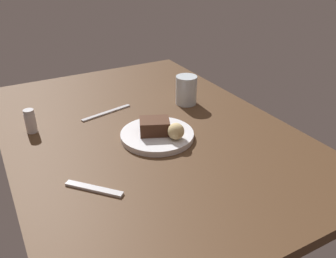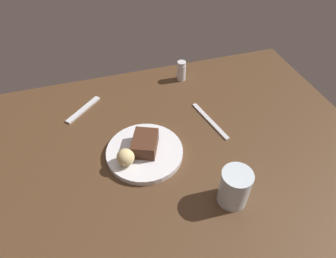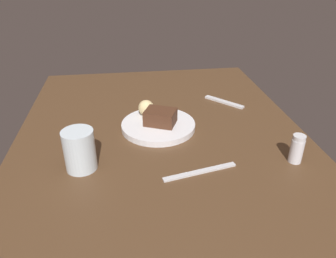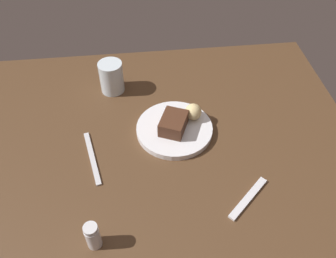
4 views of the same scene
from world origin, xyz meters
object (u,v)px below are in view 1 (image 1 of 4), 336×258
at_px(chocolate_cake_slice, 156,126).
at_px(water_glass, 186,90).
at_px(bread_roll, 176,131).
at_px(salt_shaker, 30,121).
at_px(dessert_spoon, 94,189).
at_px(butter_knife, 107,113).
at_px(dessert_plate, 157,135).

relative_size(chocolate_cake_slice, water_glass, 0.85).
height_order(bread_roll, salt_shaker, salt_shaker).
xyz_separation_m(water_glass, dessert_spoon, (-0.33, 0.46, -0.05)).
relative_size(bread_roll, butter_knife, 0.26).
bearing_deg(chocolate_cake_slice, water_glass, -50.62).
height_order(bread_roll, dessert_spoon, bread_roll).
bearing_deg(salt_shaker, bread_roll, -128.20).
height_order(dessert_plate, bread_roll, bread_roll).
bearing_deg(butter_knife, salt_shaker, -9.05).
xyz_separation_m(dessert_plate, water_glass, (0.18, -0.21, 0.04)).
xyz_separation_m(salt_shaker, water_glass, (-0.04, -0.53, 0.01)).
xyz_separation_m(chocolate_cake_slice, dessert_spoon, (-0.16, 0.25, -0.04)).
xyz_separation_m(dessert_plate, dessert_spoon, (-0.15, 0.25, -0.01)).
xyz_separation_m(salt_shaker, dessert_spoon, (-0.37, -0.08, -0.03)).
distance_m(water_glass, butter_knife, 0.30).
relative_size(bread_roll, water_glass, 0.47).
xyz_separation_m(chocolate_cake_slice, bread_roll, (-0.06, -0.03, 0.00)).
relative_size(bread_roll, dessert_spoon, 0.33).
xyz_separation_m(chocolate_cake_slice, butter_knife, (0.23, 0.07, -0.04)).
distance_m(water_glass, dessert_spoon, 0.57).
relative_size(dessert_plate, water_glass, 2.14).
height_order(chocolate_cake_slice, butter_knife, chocolate_cake_slice).
bearing_deg(dessert_spoon, water_glass, -96.81).
height_order(chocolate_cake_slice, dessert_spoon, chocolate_cake_slice).
height_order(bread_roll, butter_knife, bread_roll).
relative_size(salt_shaker, butter_knife, 0.40).
distance_m(chocolate_cake_slice, salt_shaker, 0.39).
xyz_separation_m(dessert_spoon, butter_knife, (0.39, -0.17, -0.00)).
bearing_deg(dessert_spoon, dessert_plate, -101.02).
bearing_deg(dessert_plate, bread_roll, -152.07).
bearing_deg(salt_shaker, butter_knife, -86.57).
distance_m(chocolate_cake_slice, butter_knife, 0.25).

